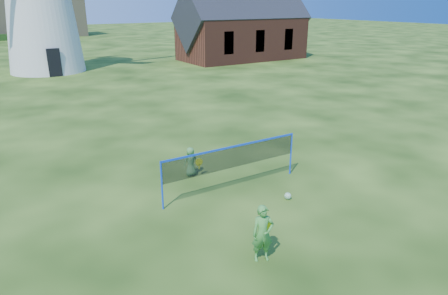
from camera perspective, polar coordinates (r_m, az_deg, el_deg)
The scene contains 6 objects.
ground at distance 13.04m, azimuth 0.43°, elevation -7.01°, with size 220.00×220.00×0.00m, color black.
chapel at distance 44.95m, azimuth 2.59°, elevation 16.42°, with size 13.55×6.57×11.46m.
badminton_net at distance 13.08m, azimuth 1.22°, elevation -1.46°, with size 5.05×0.05×1.55m.
player_girl at distance 9.83m, azimuth 5.49°, elevation -11.97°, with size 0.73×0.51×1.44m.
player_boy at distance 14.45m, azimuth -4.70°, elevation -2.00°, with size 0.63×0.41×1.06m.
play_ball at distance 13.02m, azimuth 8.98°, elevation -6.77°, with size 0.22×0.22×0.22m, color green.
Camera 1 is at (-6.28, -9.79, 5.89)m, focal length 32.45 mm.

